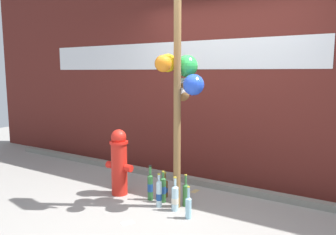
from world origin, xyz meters
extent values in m
plane|color=gray|center=(0.00, 0.00, 0.00)|extent=(14.00, 14.00, 0.00)
cube|color=#561E19|center=(0.00, 1.53, 1.75)|extent=(10.00, 0.20, 3.51)
cube|color=silver|center=(-1.00, 1.42, 1.77)|extent=(4.54, 0.01, 0.40)
cube|color=slate|center=(0.00, 1.16, 0.04)|extent=(8.00, 0.12, 0.08)
cylinder|color=olive|center=(-0.15, 0.35, 1.48)|extent=(0.08, 0.08, 2.96)
sphere|color=blue|center=(0.04, 0.36, 1.40)|extent=(0.23, 0.23, 0.23)
sphere|color=yellow|center=(-0.29, 0.38, 1.64)|extent=(0.20, 0.20, 0.20)
sphere|color=orange|center=(-0.22, 0.17, 1.62)|extent=(0.18, 0.18, 0.18)
sphere|color=green|center=(-0.12, 0.51, 1.60)|extent=(0.25, 0.25, 0.25)
sphere|color=brown|center=(-0.15, 0.48, 1.28)|extent=(0.15, 0.15, 0.15)
sphere|color=brown|center=(-0.15, 0.48, 1.40)|extent=(0.11, 0.11, 0.11)
sphere|color=brown|center=(-0.18, 0.48, 1.43)|extent=(0.04, 0.04, 0.04)
sphere|color=brown|center=(-0.12, 0.48, 1.43)|extent=(0.04, 0.04, 0.04)
sphere|color=brown|center=(-0.15, 0.43, 1.40)|extent=(0.04, 0.04, 0.04)
sphere|color=silver|center=(-0.16, 0.48, 1.30)|extent=(0.15, 0.15, 0.15)
sphere|color=silver|center=(-0.16, 0.48, 1.42)|extent=(0.11, 0.11, 0.11)
sphere|color=silver|center=(-0.20, 0.48, 1.45)|extent=(0.04, 0.04, 0.04)
sphere|color=silver|center=(-0.13, 0.48, 1.45)|extent=(0.04, 0.04, 0.04)
sphere|color=#9D9992|center=(-0.16, 0.43, 1.42)|extent=(0.04, 0.04, 0.04)
cylinder|color=red|center=(-0.97, 0.31, 0.33)|extent=(0.20, 0.20, 0.65)
cylinder|color=red|center=(-0.97, 0.31, 0.67)|extent=(0.23, 0.23, 0.03)
sphere|color=red|center=(-0.97, 0.31, 0.74)|extent=(0.19, 0.19, 0.19)
cylinder|color=red|center=(-1.11, 0.31, 0.36)|extent=(0.09, 0.09, 0.09)
cylinder|color=red|center=(-0.82, 0.31, 0.36)|extent=(0.09, 0.09, 0.09)
cylinder|color=#B2DBEA|center=(-0.11, 0.25, 0.13)|extent=(0.08, 0.08, 0.26)
cone|color=#B2DBEA|center=(-0.11, 0.25, 0.28)|extent=(0.08, 0.08, 0.03)
cylinder|color=#B2DBEA|center=(-0.11, 0.25, 0.34)|extent=(0.03, 0.03, 0.08)
cylinder|color=silver|center=(-0.11, 0.25, 0.11)|extent=(0.08, 0.08, 0.07)
cylinder|color=gold|center=(-0.11, 0.25, 0.38)|extent=(0.04, 0.04, 0.01)
cylinder|color=#B2DBEA|center=(-0.32, 0.24, 0.15)|extent=(0.06, 0.06, 0.29)
cone|color=#B2DBEA|center=(-0.32, 0.24, 0.30)|extent=(0.06, 0.06, 0.03)
cylinder|color=#B2DBEA|center=(-0.32, 0.24, 0.35)|extent=(0.03, 0.03, 0.06)
cylinder|color=#1E478C|center=(-0.32, 0.24, 0.12)|extent=(0.07, 0.07, 0.08)
cylinder|color=gold|center=(-0.32, 0.24, 0.39)|extent=(0.03, 0.03, 0.01)
cylinder|color=#337038|center=(-0.07, 0.42, 0.12)|extent=(0.07, 0.07, 0.24)
cone|color=#337038|center=(-0.07, 0.42, 0.25)|extent=(0.07, 0.07, 0.03)
cylinder|color=#337038|center=(-0.07, 0.42, 0.32)|extent=(0.03, 0.03, 0.10)
cylinder|color=gold|center=(-0.07, 0.42, 0.37)|extent=(0.03, 0.03, 0.01)
cylinder|color=#337038|center=(-0.36, 0.38, 0.14)|extent=(0.07, 0.07, 0.28)
cone|color=#337038|center=(-0.36, 0.38, 0.30)|extent=(0.07, 0.07, 0.03)
cylinder|color=#337038|center=(-0.36, 0.38, 0.34)|extent=(0.03, 0.03, 0.06)
cylinder|color=#1E478C|center=(-0.36, 0.38, 0.15)|extent=(0.07, 0.07, 0.09)
cylinder|color=gold|center=(-0.36, 0.38, 0.38)|extent=(0.03, 0.03, 0.01)
cylinder|color=brown|center=(-0.43, 0.54, 0.10)|extent=(0.07, 0.07, 0.19)
cone|color=brown|center=(-0.43, 0.54, 0.21)|extent=(0.07, 0.07, 0.03)
cylinder|color=brown|center=(-0.43, 0.54, 0.26)|extent=(0.02, 0.02, 0.08)
cylinder|color=#1E478C|center=(-0.43, 0.54, 0.09)|extent=(0.07, 0.07, 0.06)
cylinder|color=gold|center=(-0.43, 0.54, 0.31)|extent=(0.03, 0.03, 0.01)
cylinder|color=#337038|center=(-0.53, 0.36, 0.15)|extent=(0.07, 0.07, 0.30)
cone|color=#337038|center=(-0.53, 0.36, 0.31)|extent=(0.07, 0.07, 0.03)
cylinder|color=#337038|center=(-0.53, 0.36, 0.37)|extent=(0.03, 0.03, 0.09)
cylinder|color=#1E478C|center=(-0.53, 0.36, 0.15)|extent=(0.07, 0.07, 0.10)
cylinder|color=black|center=(-0.53, 0.36, 0.42)|extent=(0.04, 0.04, 0.01)
cylinder|color=#93CCE0|center=(0.11, 0.15, 0.11)|extent=(0.07, 0.07, 0.21)
cone|color=#93CCE0|center=(0.11, 0.15, 0.23)|extent=(0.07, 0.07, 0.03)
cylinder|color=#93CCE0|center=(0.11, 0.15, 0.29)|extent=(0.02, 0.02, 0.10)
cylinder|color=gold|center=(0.11, 0.15, 0.35)|extent=(0.03, 0.03, 0.01)
cube|color=silver|center=(-0.37, -0.28, 0.00)|extent=(0.13, 0.15, 0.01)
cube|color=tan|center=(-0.20, 0.90, 0.00)|extent=(0.08, 0.14, 0.01)
camera|label=1|loc=(1.68, -2.80, 1.54)|focal=35.50mm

